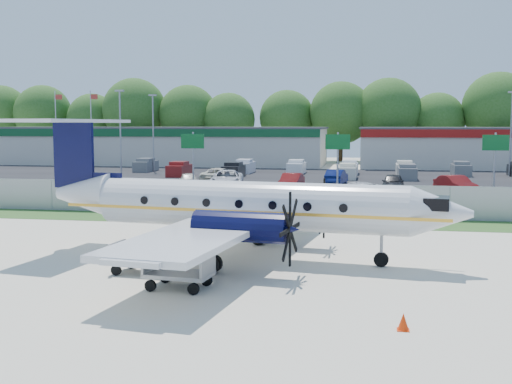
# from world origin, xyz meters

# --- Properties ---
(ground) EXTENTS (170.00, 170.00, 0.00)m
(ground) POSITION_xyz_m (0.00, 0.00, 0.00)
(ground) COLOR beige
(ground) RESTS_ON ground
(grass_verge) EXTENTS (170.00, 4.00, 0.02)m
(grass_verge) POSITION_xyz_m (0.00, 12.00, 0.01)
(grass_verge) COLOR #2D561E
(grass_verge) RESTS_ON ground
(access_road) EXTENTS (170.00, 8.00, 0.02)m
(access_road) POSITION_xyz_m (0.00, 19.00, 0.01)
(access_road) COLOR black
(access_road) RESTS_ON ground
(parking_lot) EXTENTS (170.00, 32.00, 0.02)m
(parking_lot) POSITION_xyz_m (0.00, 40.00, 0.01)
(parking_lot) COLOR black
(parking_lot) RESTS_ON ground
(perimeter_fence) EXTENTS (120.00, 0.06, 1.99)m
(perimeter_fence) POSITION_xyz_m (0.00, 14.00, 1.00)
(perimeter_fence) COLOR gray
(perimeter_fence) RESTS_ON ground
(building_west) EXTENTS (46.40, 12.40, 5.24)m
(building_west) POSITION_xyz_m (-24.00, 61.98, 2.63)
(building_west) COLOR beige
(building_west) RESTS_ON ground
(sign_left) EXTENTS (1.80, 0.26, 5.00)m
(sign_left) POSITION_xyz_m (-8.00, 22.91, 3.61)
(sign_left) COLOR gray
(sign_left) RESTS_ON ground
(sign_mid) EXTENTS (1.80, 0.26, 5.00)m
(sign_mid) POSITION_xyz_m (3.00, 22.91, 3.61)
(sign_mid) COLOR gray
(sign_mid) RESTS_ON ground
(sign_right) EXTENTS (1.80, 0.26, 5.00)m
(sign_right) POSITION_xyz_m (14.00, 22.91, 3.61)
(sign_right) COLOR gray
(sign_right) RESTS_ON ground
(flagpole_west) EXTENTS (1.06, 0.12, 10.00)m
(flagpole_west) POSITION_xyz_m (-35.92, 55.00, 5.64)
(flagpole_west) COLOR silver
(flagpole_west) RESTS_ON ground
(flagpole_east) EXTENTS (1.06, 0.12, 10.00)m
(flagpole_east) POSITION_xyz_m (-30.92, 55.00, 5.64)
(flagpole_east) COLOR silver
(flagpole_east) RESTS_ON ground
(light_pole_nw) EXTENTS (0.90, 0.35, 9.09)m
(light_pole_nw) POSITION_xyz_m (-20.00, 38.00, 5.23)
(light_pole_nw) COLOR gray
(light_pole_nw) RESTS_ON ground
(light_pole_sw) EXTENTS (0.90, 0.35, 9.09)m
(light_pole_sw) POSITION_xyz_m (-20.00, 48.00, 5.23)
(light_pole_sw) COLOR gray
(light_pole_sw) RESTS_ON ground
(light_pole_se) EXTENTS (0.90, 0.35, 9.09)m
(light_pole_se) POSITION_xyz_m (20.00, 48.00, 5.23)
(light_pole_se) COLOR gray
(light_pole_se) RESTS_ON ground
(tree_line) EXTENTS (112.00, 6.00, 14.00)m
(tree_line) POSITION_xyz_m (0.00, 74.00, 0.00)
(tree_line) COLOR #275218
(tree_line) RESTS_ON ground
(aircraft) EXTENTS (18.89, 18.58, 5.79)m
(aircraft) POSITION_xyz_m (0.17, 1.50, 2.24)
(aircraft) COLOR silver
(aircraft) RESTS_ON ground
(baggage_cart_near) EXTENTS (2.30, 1.51, 1.15)m
(baggage_cart_near) POSITION_xyz_m (-2.89, -1.96, 0.53)
(baggage_cart_near) COLOR gray
(baggage_cart_near) RESTS_ON ground
(baggage_cart_far) EXTENTS (2.33, 1.55, 1.16)m
(baggage_cart_far) POSITION_xyz_m (-0.85, -3.91, 0.54)
(baggage_cart_far) COLOR gray
(baggage_cart_far) RESTS_ON ground
(cone_nose) EXTENTS (0.33, 0.33, 0.48)m
(cone_nose) POSITION_xyz_m (6.45, -7.07, 0.22)
(cone_nose) COLOR red
(cone_nose) RESTS_ON ground
(cone_starboard_wing) EXTENTS (0.38, 0.38, 0.54)m
(cone_starboard_wing) POSITION_xyz_m (-4.34, 15.25, 0.25)
(cone_starboard_wing) COLOR red
(cone_starboard_wing) RESTS_ON ground
(road_car_west) EXTENTS (5.29, 3.09, 1.38)m
(road_car_west) POSITION_xyz_m (-17.33, 18.19, 0.00)
(road_car_west) COLOR silver
(road_car_west) RESTS_ON ground
(road_car_mid) EXTENTS (6.16, 4.65, 1.55)m
(road_car_mid) POSITION_xyz_m (4.25, 20.99, 0.00)
(road_car_mid) COLOR silver
(road_car_mid) RESTS_ON ground
(parked_car_a) EXTENTS (2.79, 4.36, 1.38)m
(parked_car_a) POSITION_xyz_m (-10.22, 29.25, 0.00)
(parked_car_a) COLOR beige
(parked_car_a) RESTS_ON ground
(parked_car_b) EXTENTS (3.67, 6.27, 1.64)m
(parked_car_b) POSITION_xyz_m (-6.87, 29.53, 0.00)
(parked_car_b) COLOR silver
(parked_car_b) RESTS_ON ground
(parked_car_c) EXTENTS (1.82, 4.59, 1.49)m
(parked_car_c) POSITION_xyz_m (-1.15, 28.93, 0.00)
(parked_car_c) COLOR maroon
(parked_car_c) RESTS_ON ground
(parked_car_d) EXTENTS (2.04, 4.46, 1.49)m
(parked_car_d) POSITION_xyz_m (7.22, 29.77, 0.00)
(parked_car_d) COLOR black
(parked_car_d) RESTS_ON ground
(parked_car_e) EXTENTS (3.25, 4.96, 1.54)m
(parked_car_e) POSITION_xyz_m (12.06, 28.16, 0.00)
(parked_car_e) COLOR maroon
(parked_car_e) RESTS_ON ground
(parked_car_f) EXTENTS (2.97, 5.42, 1.44)m
(parked_car_f) POSITION_xyz_m (-8.96, 35.27, 0.00)
(parked_car_f) COLOR beige
(parked_car_f) RESTS_ON ground
(parked_car_g) EXTENTS (2.03, 4.48, 1.43)m
(parked_car_g) POSITION_xyz_m (2.25, 35.36, 0.00)
(parked_car_g) COLOR navy
(parked_car_g) RESTS_ON ground
(far_parking_rows) EXTENTS (56.00, 10.00, 1.60)m
(far_parking_rows) POSITION_xyz_m (0.00, 45.00, 0.00)
(far_parking_rows) COLOR gray
(far_parking_rows) RESTS_ON ground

